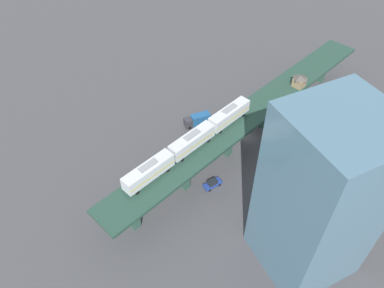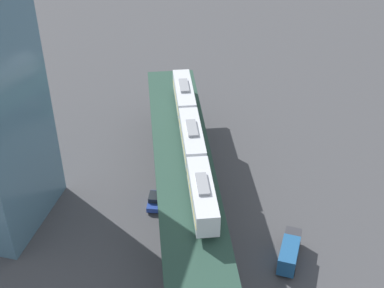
# 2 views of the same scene
# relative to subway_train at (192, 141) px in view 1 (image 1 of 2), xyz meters

# --- Properties ---
(ground_plane) EXTENTS (400.00, 400.00, 0.00)m
(ground_plane) POSITION_rel_subway_train_xyz_m (-5.28, 19.08, -11.50)
(ground_plane) COLOR #424244
(elevated_viaduct) EXTENTS (38.67, 89.52, 8.96)m
(elevated_viaduct) POSITION_rel_subway_train_xyz_m (-5.21, 18.89, -3.85)
(elevated_viaduct) COLOR #244135
(elevated_viaduct) RESTS_ON ground
(subway_train) EXTENTS (15.07, 36.00, 4.45)m
(subway_train) POSITION_rel_subway_train_xyz_m (0.00, 0.00, 0.00)
(subway_train) COLOR silver
(subway_train) RESTS_ON elevated_viaduct
(signal_hut) EXTENTS (4.11, 4.11, 3.40)m
(signal_hut) POSITION_rel_subway_train_xyz_m (-8.82, 36.25, -0.74)
(signal_hut) COLOR #8C7251
(signal_hut) RESTS_ON elevated_viaduct
(street_car_blue) EXTENTS (2.41, 4.60, 1.89)m
(street_car_blue) POSITION_rel_subway_train_xyz_m (5.26, 2.74, -10.56)
(street_car_blue) COLOR #233D93
(street_car_blue) RESTS_ON ground
(street_car_black) EXTENTS (3.91, 4.67, 1.89)m
(street_car_black) POSITION_rel_subway_train_xyz_m (6.18, 29.97, -10.56)
(street_car_black) COLOR black
(street_car_black) RESTS_ON ground
(delivery_truck) EXTENTS (2.76, 7.33, 3.20)m
(delivery_truck) POSITION_rel_subway_train_xyz_m (-15.83, 9.40, -9.74)
(delivery_truck) COLOR #333338
(delivery_truck) RESTS_ON ground
(street_lamp) EXTENTS (0.44, 0.44, 6.94)m
(street_lamp) POSITION_rel_subway_train_xyz_m (8.89, 29.28, -7.39)
(street_lamp) COLOR black
(street_lamp) RESTS_ON ground
(office_tower) EXTENTS (16.00, 16.00, 36.00)m
(office_tower) POSITION_rel_subway_train_xyz_m (28.29, 10.09, 6.50)
(office_tower) COLOR slate
(office_tower) RESTS_ON ground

